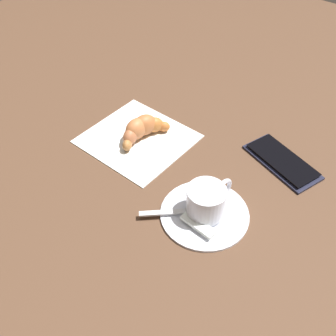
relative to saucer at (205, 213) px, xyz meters
The scene contains 8 objects.
ground_plane 0.09m from the saucer, 23.76° to the right, with size 1.80×1.80×0.00m, color #513625.
saucer is the anchor object (origin of this frame).
espresso_cup 0.03m from the saucer, 100.99° to the right, with size 0.06×0.09×0.05m.
teaspoon 0.01m from the saucer, 35.59° to the left, with size 0.11×0.11×0.01m.
sugar_packet 0.03m from the saucer, 104.11° to the left, with size 0.06×0.02×0.01m, color white.
napkin 0.22m from the saucer, 19.78° to the right, with size 0.19×0.18×0.00m, color white.
croissant 0.22m from the saucer, 22.21° to the right, with size 0.06×0.11×0.04m.
cell_phone 0.19m from the saucer, 103.22° to the right, with size 0.16×0.11×0.01m.
Camera 1 is at (-0.29, 0.39, 0.51)m, focal length 42.32 mm.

